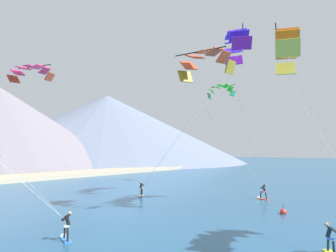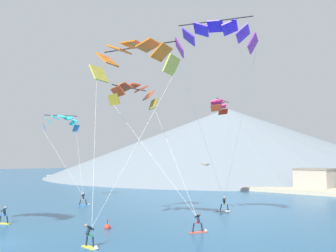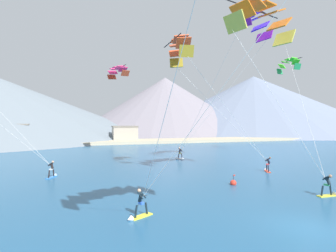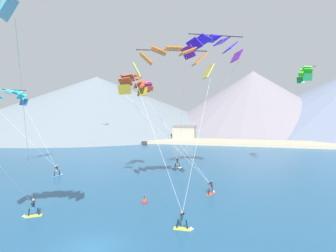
{
  "view_description": "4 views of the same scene",
  "coord_description": "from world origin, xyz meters",
  "px_view_note": "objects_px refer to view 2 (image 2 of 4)",
  "views": [
    {
      "loc": [
        -26.83,
        0.57,
        5.37
      ],
      "look_at": [
        -1.65,
        19.4,
        7.65
      ],
      "focal_mm": 35.0,
      "sensor_mm": 36.0,
      "label": 1
    },
    {
      "loc": [
        28.55,
        -10.97,
        6.18
      ],
      "look_at": [
        1.36,
        17.04,
        9.61
      ],
      "focal_mm": 40.0,
      "sensor_mm": 36.0,
      "label": 2
    },
    {
      "loc": [
        -10.89,
        -10.87,
        5.6
      ],
      "look_at": [
        -1.83,
        19.46,
        5.04
      ],
      "focal_mm": 28.0,
      "sensor_mm": 36.0,
      "label": 3
    },
    {
      "loc": [
        9.16,
        -16.7,
        10.33
      ],
      "look_at": [
        1.63,
        19.98,
        7.48
      ],
      "focal_mm": 28.0,
      "sensor_mm": 36.0,
      "label": 4
    }
  ],
  "objects_px": {
    "parafoil_kite_near_trail": "(215,36)",
    "parafoil_kite_distant_low_drift": "(219,105)",
    "kitesurfer_far_right": "(91,240)",
    "parafoil_kite_far_left": "(62,122)",
    "race_marker_buoy": "(107,227)",
    "kitesurfer_near_lead": "(2,219)",
    "kitesurfer_mid_center": "(200,226)",
    "kitesurfer_far_left": "(85,201)",
    "parafoil_kite_far_right": "(134,56)",
    "kitesurfer_near_trail": "(223,206)",
    "parafoil_kite_mid_center": "(134,94)"
  },
  "relations": [
    {
      "from": "parafoil_kite_near_trail",
      "to": "parafoil_kite_distant_low_drift",
      "type": "relative_size",
      "value": 3.1
    },
    {
      "from": "kitesurfer_far_right",
      "to": "parafoil_kite_near_trail",
      "type": "relative_size",
      "value": 0.1
    },
    {
      "from": "parafoil_kite_far_left",
      "to": "race_marker_buoy",
      "type": "bearing_deg",
      "value": -20.78
    },
    {
      "from": "kitesurfer_near_lead",
      "to": "kitesurfer_mid_center",
      "type": "relative_size",
      "value": 0.98
    },
    {
      "from": "kitesurfer_near_lead",
      "to": "parafoil_kite_distant_low_drift",
      "type": "distance_m",
      "value": 35.17
    },
    {
      "from": "kitesurfer_far_left",
      "to": "parafoil_kite_distant_low_drift",
      "type": "bearing_deg",
      "value": 65.94
    },
    {
      "from": "kitesurfer_mid_center",
      "to": "parafoil_kite_far_right",
      "type": "xyz_separation_m",
      "value": [
        -3.9,
        -4.16,
        14.56
      ]
    },
    {
      "from": "race_marker_buoy",
      "to": "parafoil_kite_far_left",
      "type": "bearing_deg",
      "value": 159.22
    },
    {
      "from": "kitesurfer_near_lead",
      "to": "kitesurfer_mid_center",
      "type": "distance_m",
      "value": 19.12
    },
    {
      "from": "kitesurfer_near_lead",
      "to": "race_marker_buoy",
      "type": "height_order",
      "value": "kitesurfer_near_lead"
    },
    {
      "from": "kitesurfer_far_right",
      "to": "race_marker_buoy",
      "type": "relative_size",
      "value": 1.73
    },
    {
      "from": "parafoil_kite_far_right",
      "to": "kitesurfer_near_trail",
      "type": "bearing_deg",
      "value": 98.52
    },
    {
      "from": "parafoil_kite_near_trail",
      "to": "parafoil_kite_distant_low_drift",
      "type": "bearing_deg",
      "value": 125.69
    },
    {
      "from": "kitesurfer_near_lead",
      "to": "kitesurfer_far_left",
      "type": "bearing_deg",
      "value": 115.07
    },
    {
      "from": "parafoil_kite_far_left",
      "to": "parafoil_kite_far_right",
      "type": "distance_m",
      "value": 29.16
    },
    {
      "from": "kitesurfer_near_lead",
      "to": "parafoil_kite_mid_center",
      "type": "relative_size",
      "value": 0.13
    },
    {
      "from": "kitesurfer_far_left",
      "to": "race_marker_buoy",
      "type": "distance_m",
      "value": 17.61
    },
    {
      "from": "kitesurfer_far_left",
      "to": "kitesurfer_near_lead",
      "type": "bearing_deg",
      "value": -64.93
    },
    {
      "from": "kitesurfer_far_right",
      "to": "parafoil_kite_far_left",
      "type": "bearing_deg",
      "value": 153.92
    },
    {
      "from": "parafoil_kite_mid_center",
      "to": "parafoil_kite_far_right",
      "type": "relative_size",
      "value": 0.87
    },
    {
      "from": "kitesurfer_near_lead",
      "to": "parafoil_kite_near_trail",
      "type": "relative_size",
      "value": 0.1
    },
    {
      "from": "kitesurfer_far_right",
      "to": "parafoil_kite_far_left",
      "type": "distance_m",
      "value": 34.8
    },
    {
      "from": "parafoil_kite_far_right",
      "to": "parafoil_kite_distant_low_drift",
      "type": "bearing_deg",
      "value": 111.38
    },
    {
      "from": "kitesurfer_near_trail",
      "to": "parafoil_kite_far_left",
      "type": "distance_m",
      "value": 28.47
    },
    {
      "from": "kitesurfer_far_right",
      "to": "kitesurfer_far_left",
      "type": "bearing_deg",
      "value": 147.68
    },
    {
      "from": "kitesurfer_far_left",
      "to": "kitesurfer_mid_center",
      "type": "bearing_deg",
      "value": -8.86
    },
    {
      "from": "kitesurfer_far_left",
      "to": "parafoil_kite_far_right",
      "type": "relative_size",
      "value": 0.12
    },
    {
      "from": "kitesurfer_near_trail",
      "to": "parafoil_kite_mid_center",
      "type": "relative_size",
      "value": 0.14
    },
    {
      "from": "kitesurfer_mid_center",
      "to": "race_marker_buoy",
      "type": "xyz_separation_m",
      "value": [
        -6.94,
        -4.43,
        -0.36
      ]
    },
    {
      "from": "kitesurfer_mid_center",
      "to": "parafoil_kite_far_right",
      "type": "relative_size",
      "value": 0.12
    },
    {
      "from": "kitesurfer_near_trail",
      "to": "kitesurfer_mid_center",
      "type": "distance_m",
      "value": 13.52
    },
    {
      "from": "kitesurfer_near_lead",
      "to": "parafoil_kite_far_right",
      "type": "relative_size",
      "value": 0.12
    },
    {
      "from": "kitesurfer_near_lead",
      "to": "kitesurfer_near_trail",
      "type": "xyz_separation_m",
      "value": [
        10.06,
        21.8,
        0.06
      ]
    },
    {
      "from": "parafoil_kite_far_left",
      "to": "parafoil_kite_distant_low_drift",
      "type": "xyz_separation_m",
      "value": [
        17.19,
        17.43,
        2.69
      ]
    },
    {
      "from": "kitesurfer_near_trail",
      "to": "parafoil_kite_far_right",
      "type": "bearing_deg",
      "value": -81.48
    },
    {
      "from": "parafoil_kite_far_left",
      "to": "parafoil_kite_distant_low_drift",
      "type": "distance_m",
      "value": 24.63
    },
    {
      "from": "parafoil_kite_mid_center",
      "to": "parafoil_kite_far_left",
      "type": "relative_size",
      "value": 1.11
    },
    {
      "from": "kitesurfer_near_lead",
      "to": "parafoil_kite_far_right",
      "type": "distance_m",
      "value": 20.03
    },
    {
      "from": "kitesurfer_mid_center",
      "to": "race_marker_buoy",
      "type": "bearing_deg",
      "value": -147.45
    },
    {
      "from": "kitesurfer_far_right",
      "to": "parafoil_kite_distant_low_drift",
      "type": "distance_m",
      "value": 36.97
    },
    {
      "from": "kitesurfer_far_left",
      "to": "race_marker_buoy",
      "type": "relative_size",
      "value": 1.73
    },
    {
      "from": "kitesurfer_far_left",
      "to": "parafoil_kite_far_right",
      "type": "bearing_deg",
      "value": -22.3
    },
    {
      "from": "parafoil_kite_near_trail",
      "to": "parafoil_kite_far_left",
      "type": "distance_m",
      "value": 31.85
    },
    {
      "from": "kitesurfer_near_lead",
      "to": "parafoil_kite_mid_center",
      "type": "distance_m",
      "value": 17.96
    },
    {
      "from": "parafoil_kite_mid_center",
      "to": "race_marker_buoy",
      "type": "xyz_separation_m",
      "value": [
        3.08,
        -5.56,
        -13.04
      ]
    },
    {
      "from": "parafoil_kite_near_trail",
      "to": "kitesurfer_mid_center",
      "type": "bearing_deg",
      "value": -85.58
    },
    {
      "from": "parafoil_kite_distant_low_drift",
      "to": "parafoil_kite_mid_center",
      "type": "bearing_deg",
      "value": -78.69
    },
    {
      "from": "kitesurfer_near_trail",
      "to": "parafoil_kite_near_trail",
      "type": "height_order",
      "value": "parafoil_kite_near_trail"
    },
    {
      "from": "kitesurfer_near_trail",
      "to": "race_marker_buoy",
      "type": "xyz_separation_m",
      "value": [
        -0.62,
        -16.38,
        -0.38
      ]
    },
    {
      "from": "kitesurfer_mid_center",
      "to": "kitesurfer_near_trail",
      "type": "bearing_deg",
      "value": 117.86
    }
  ]
}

